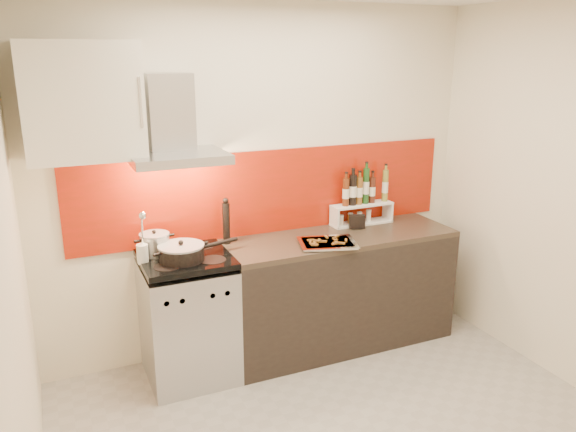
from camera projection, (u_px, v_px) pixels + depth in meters
name	position (u px, v px, depth m)	size (l,w,h in m)	color
back_wall	(264.00, 182.00, 4.24)	(3.40, 0.02, 2.60)	silver
left_wall	(8.00, 285.00, 2.35)	(0.02, 2.80, 2.60)	silver
backsplash	(271.00, 192.00, 4.27)	(3.00, 0.02, 0.64)	maroon
range_stove	(189.00, 319.00, 3.94)	(0.60, 0.60, 0.91)	#B7B7BA
counter	(338.00, 289.00, 4.40)	(1.80, 0.60, 0.90)	black
range_hood	(173.00, 131.00, 3.70)	(0.62, 0.50, 0.61)	#B7B7BA
upper_cabinet	(82.00, 102.00, 3.42)	(0.70, 0.35, 0.72)	silver
stock_pot	(155.00, 244.00, 3.82)	(0.20, 0.20, 0.17)	#B7B7BA
saute_pan	(182.00, 252.00, 3.72)	(0.58, 0.31, 0.14)	black
utensil_jar	(142.00, 248.00, 3.67)	(0.08, 0.12, 0.37)	silver
pepper_mill	(226.00, 222.00, 4.04)	(0.05, 0.05, 0.34)	black
step_shelf	(362.00, 200.00, 4.51)	(0.52, 0.14, 0.46)	white
caddy_box	(357.00, 222.00, 4.41)	(0.12, 0.05, 0.11)	black
baking_tray	(327.00, 243.00, 4.05)	(0.48, 0.41, 0.03)	silver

